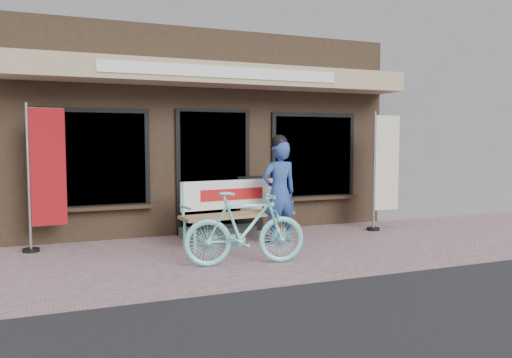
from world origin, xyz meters
name	(u,v)px	position (x,y,z in m)	size (l,w,h in m)	color
ground	(254,257)	(0.00, 0.00, 0.00)	(70.00, 70.00, 0.00)	#A37C83
storefront	(176,82)	(0.00, 4.96, 2.99)	(7.00, 6.77, 6.00)	black
neighbor_right_near	(449,103)	(8.50, 5.50, 2.80)	(10.00, 7.00, 5.60)	slate
bench	(235,206)	(0.07, 1.02, 0.59)	(1.91, 0.71, 1.01)	#74E2DA
person	(279,190)	(0.74, 0.77, 0.86)	(0.63, 0.44, 1.74)	#29458E
bicycle	(245,228)	(-0.28, -0.39, 0.49)	(0.46, 1.63, 0.98)	#74E2DA
nobori_red	(45,175)	(-2.75, 1.52, 1.14)	(0.65, 0.26, 2.20)	gray
nobori_cream	(385,169)	(3.03, 1.14, 1.12)	(0.64, 0.25, 2.18)	gray
menu_stand	(250,203)	(0.67, 1.90, 0.51)	(0.51, 0.14, 1.00)	black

